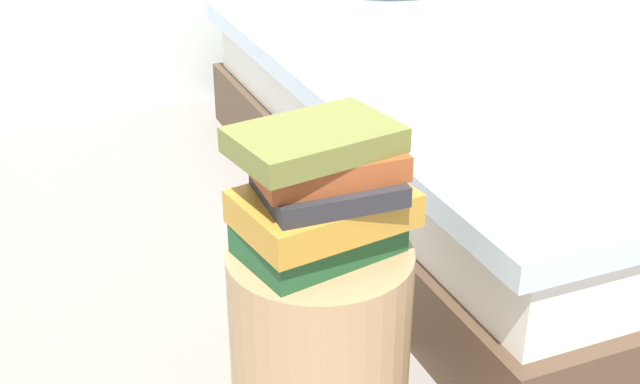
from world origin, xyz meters
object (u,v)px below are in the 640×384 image
object	(u,v)px
book_ochre	(325,209)
book_rust	(323,159)
book_forest	(318,237)
book_charcoal	(328,186)
book_olive	(313,139)
side_table	(320,352)
bed	(535,123)

from	to	relation	value
book_ochre	book_rust	size ratio (longest dim) A/B	1.18
book_forest	book_ochre	xyz separation A→B (m)	(0.01, -0.01, 0.06)
book_charcoal	book_olive	bearing A→B (deg)	147.88
book_forest	book_olive	xyz separation A→B (m)	(-0.01, -0.00, 0.19)
side_table	book_ochre	world-z (taller)	book_ochre
book_ochre	book_olive	size ratio (longest dim) A/B	1.08
side_table	book_ochre	size ratio (longest dim) A/B	1.51
side_table	book_ochre	xyz separation A→B (m)	(0.01, -0.00, 0.31)
book_forest	book_rust	bearing A→B (deg)	16.23
book_charcoal	book_rust	size ratio (longest dim) A/B	0.92
book_rust	book_ochre	bearing A→B (deg)	-102.11
side_table	book_olive	world-z (taller)	book_olive
side_table	book_ochre	distance (m)	0.31
bed	book_olive	world-z (taller)	book_olive
book_ochre	bed	bearing A→B (deg)	28.20
bed	book_charcoal	distance (m)	1.37
bed	book_olive	xyz separation A→B (m)	(-1.12, -0.71, 0.44)
book_charcoal	book_rust	bearing A→B (deg)	90.78
book_forest	book_rust	distance (m)	0.15
bed	book_forest	bearing A→B (deg)	-143.42
side_table	book_olive	size ratio (longest dim) A/B	1.63
book_olive	book_ochre	bearing A→B (deg)	-30.17
book_forest	book_ochre	world-z (taller)	book_ochre
book_rust	book_olive	size ratio (longest dim) A/B	0.92
bed	book_rust	size ratio (longest dim) A/B	8.35
book_ochre	book_rust	bearing A→B (deg)	67.62
bed	book_olive	distance (m)	1.40
book_ochre	book_charcoal	bearing A→B (deg)	-75.59
book_ochre	book_charcoal	distance (m)	0.05
side_table	book_charcoal	distance (m)	0.36
book_forest	book_olive	world-z (taller)	book_olive
bed	book_forest	world-z (taller)	bed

